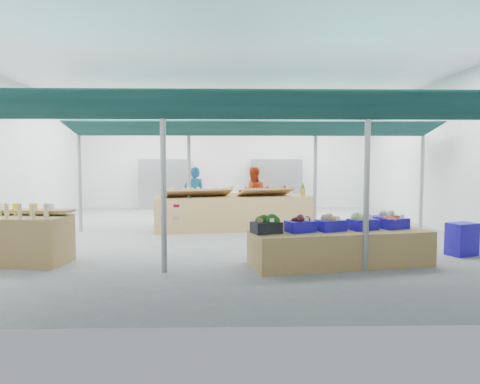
{
  "coord_description": "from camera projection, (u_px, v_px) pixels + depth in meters",
  "views": [
    {
      "loc": [
        0.15,
        -11.32,
        1.91
      ],
      "look_at": [
        0.36,
        -1.6,
        1.23
      ],
      "focal_mm": 32.0,
      "sensor_mm": 36.0,
      "label": 1
    }
  ],
  "objects": [
    {
      "name": "crate_beets",
      "position": [
        300.0,
        225.0,
        7.76
      ],
      "size": [
        0.59,
        0.51,
        0.29
      ],
      "rotation": [
        0.0,
        0.0,
        0.38
      ],
      "color": "#190FA9",
      "rests_on": "veg_counter"
    },
    {
      "name": "crate_carrots",
      "position": [
        393.0,
        223.0,
        8.15
      ],
      "size": [
        0.59,
        0.51,
        0.29
      ],
      "rotation": [
        0.0,
        0.0,
        0.38
      ],
      "color": "#190FA9",
      "rests_on": "veg_counter"
    },
    {
      "name": "hall",
      "position": [
        226.0,
        137.0,
        12.67
      ],
      "size": [
        13.0,
        13.0,
        13.0
      ],
      "color": "silver",
      "rests_on": "ground"
    },
    {
      "name": "pineapple",
      "position": [
        303.0,
        189.0,
        12.26
      ],
      "size": [
        0.14,
        0.14,
        0.39
      ],
      "rotation": [
        0.0,
        0.0,
        0.32
      ],
      "color": "#8C6019",
      "rests_on": "fruit_counter"
    },
    {
      "name": "pole_ribbon",
      "position": [
        176.0,
        207.0,
        7.9
      ],
      "size": [
        0.12,
        0.12,
        0.28
      ],
      "color": "#B60C29",
      "rests_on": "pole_grid"
    },
    {
      "name": "crate_cabbage",
      "position": [
        363.0,
        221.0,
        8.02
      ],
      "size": [
        0.59,
        0.51,
        0.35
      ],
      "rotation": [
        0.0,
        0.0,
        0.38
      ],
      "color": "#190FA9",
      "rests_on": "veg_counter"
    },
    {
      "name": "back_shelving_left",
      "position": [
        165.0,
        185.0,
        17.28
      ],
      "size": [
        2.0,
        0.5,
        2.0
      ],
      "primitive_type": "cube",
      "color": "#B23F33",
      "rests_on": "floor"
    },
    {
      "name": "crate_stack",
      "position": [
        462.0,
        239.0,
        8.74
      ],
      "size": [
        0.66,
        0.57,
        0.67
      ],
      "primitive_type": "cube",
      "rotation": [
        0.0,
        0.0,
        0.38
      ],
      "color": "#190FA9",
      "rests_on": "floor"
    },
    {
      "name": "pole_grid",
      "position": [
        257.0,
        166.0,
        9.57
      ],
      "size": [
        10.0,
        4.6,
        3.0
      ],
      "color": "gray",
      "rests_on": "floor"
    },
    {
      "name": "far_counter",
      "position": [
        230.0,
        203.0,
        15.69
      ],
      "size": [
        4.59,
        1.53,
        0.81
      ],
      "primitive_type": "cube",
      "rotation": [
        0.0,
        0.0,
        0.14
      ],
      "color": "olive",
      "rests_on": "floor"
    },
    {
      "name": "floor",
      "position": [
        225.0,
        234.0,
        11.42
      ],
      "size": [
        13.0,
        13.0,
        0.0
      ],
      "primitive_type": "plane",
      "color": "slate",
      "rests_on": "ground"
    },
    {
      "name": "awnings",
      "position": [
        258.0,
        123.0,
        9.5
      ],
      "size": [
        9.5,
        7.08,
        0.3
      ],
      "color": "#0B2F2E",
      "rests_on": "pole_grid"
    },
    {
      "name": "sparrow",
      "position": [
        260.0,
        220.0,
        7.48
      ],
      "size": [
        0.12,
        0.09,
        0.11
      ],
      "rotation": [
        0.0,
        0.0,
        0.38
      ],
      "color": "brown",
      "rests_on": "crate_broccoli"
    },
    {
      "name": "veg_counter",
      "position": [
        340.0,
        247.0,
        7.96
      ],
      "size": [
        3.44,
        1.7,
        0.64
      ],
      "primitive_type": "cube",
      "rotation": [
        0.0,
        0.0,
        0.19
      ],
      "color": "olive",
      "rests_on": "floor"
    },
    {
      "name": "apple_heap_yellow",
      "position": [
        197.0,
        191.0,
        11.71
      ],
      "size": [
        2.02,
        1.26,
        0.27
      ],
      "rotation": [
        0.0,
        0.0,
        0.32
      ],
      "color": "#997247",
      "rests_on": "fruit_counter"
    },
    {
      "name": "fruit_counter",
      "position": [
        234.0,
        213.0,
        12.05
      ],
      "size": [
        4.51,
        1.73,
        0.94
      ],
      "primitive_type": "cube",
      "rotation": [
        0.0,
        0.0,
        0.16
      ],
      "color": "olive",
      "rests_on": "floor"
    },
    {
      "name": "crate_broccoli",
      "position": [
        266.0,
        224.0,
        7.63
      ],
      "size": [
        0.59,
        0.51,
        0.35
      ],
      "rotation": [
        0.0,
        0.0,
        0.38
      ],
      "color": "black",
      "rests_on": "veg_counter"
    },
    {
      "name": "crate_extra",
      "position": [
        382.0,
        218.0,
        8.55
      ],
      "size": [
        0.56,
        0.45,
        0.32
      ],
      "rotation": [
        0.0,
        0.0,
        0.21
      ],
      "color": "#190FA9",
      "rests_on": "veg_counter"
    },
    {
      "name": "apple_heap_red",
      "position": [
        265.0,
        190.0,
        12.06
      ],
      "size": [
        1.64,
        1.13,
        0.27
      ],
      "rotation": [
        0.0,
        0.0,
        0.32
      ],
      "color": "#997247",
      "rests_on": "fruit_counter"
    },
    {
      "name": "back_shelving_right",
      "position": [
        276.0,
        184.0,
        17.38
      ],
      "size": [
        2.0,
        0.5,
        2.0
      ],
      "primitive_type": "cube",
      "color": "#B23F33",
      "rests_on": "floor"
    },
    {
      "name": "crate_celeriac",
      "position": [
        331.0,
        223.0,
        7.88
      ],
      "size": [
        0.59,
        0.51,
        0.31
      ],
      "rotation": [
        0.0,
        0.0,
        0.38
      ],
      "color": "#190FA9",
      "rests_on": "veg_counter"
    },
    {
      "name": "vendor_left",
      "position": [
        194.0,
        196.0,
        13.09
      ],
      "size": [
        0.7,
        0.52,
        1.76
      ],
      "primitive_type": "imported",
      "rotation": [
        0.0,
        0.0,
        3.3
      ],
      "color": "#15558D",
      "rests_on": "floor"
    },
    {
      "name": "bottle_shelf",
      "position": [
        14.0,
        238.0,
        8.05
      ],
      "size": [
        2.09,
        1.37,
        1.17
      ],
      "rotation": [
        0.0,
        0.0,
        -0.1
      ],
      "color": "olive",
      "rests_on": "floor"
    },
    {
      "name": "vendor_right",
      "position": [
        253.0,
        196.0,
        13.13
      ],
      "size": [
        0.95,
        0.79,
        1.76
      ],
      "primitive_type": "imported",
      "rotation": [
        0.0,
        0.0,
        3.3
      ],
      "color": "#B93716",
      "rests_on": "floor"
    }
  ]
}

